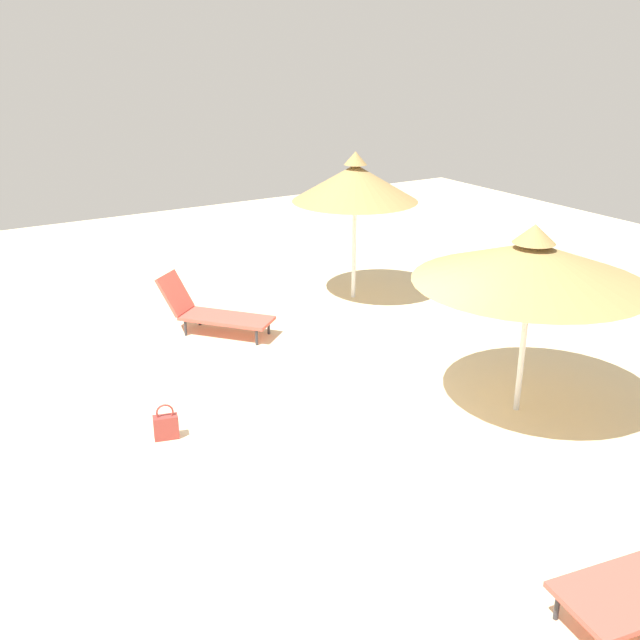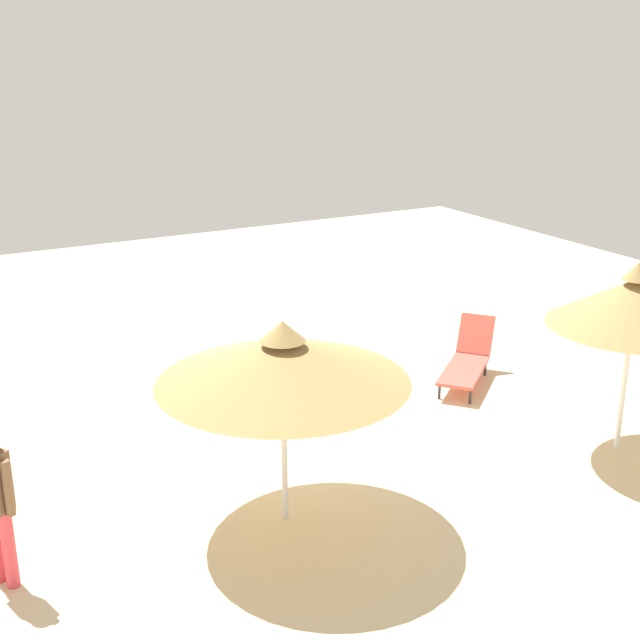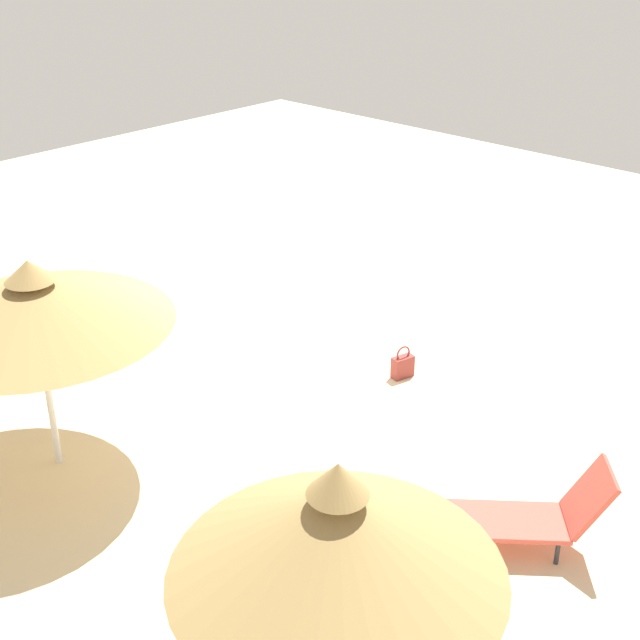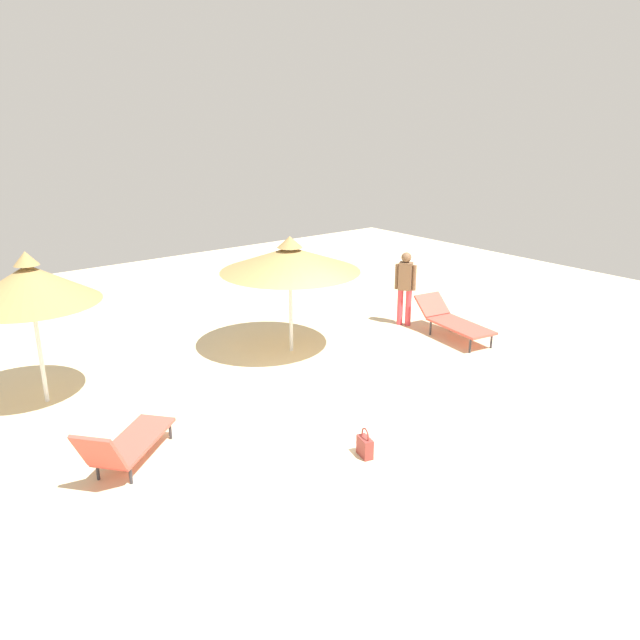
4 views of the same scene
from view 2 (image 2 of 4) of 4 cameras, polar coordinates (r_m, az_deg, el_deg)
ground at (r=11.84m, az=-3.77°, el=-7.20°), size 24.00×24.00×0.10m
parasol_umbrella_near_left at (r=8.76m, az=-2.57°, el=-2.82°), size 2.74×2.74×2.34m
parasol_umbrella_far_right at (r=10.98m, az=20.81°, el=1.13°), size 2.13×2.13×2.54m
lounge_chair_far_left at (r=13.23m, az=10.11°, el=-2.67°), size 1.70×1.55×0.88m
handbag at (r=13.34m, az=-3.93°, el=-3.17°), size 0.20×0.31×0.44m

